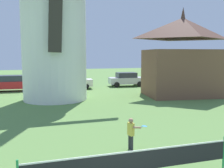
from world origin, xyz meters
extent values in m
cylinder|color=white|center=(-0.55, 16.66, 4.77)|extent=(4.96, 4.96, 9.54)
cylinder|color=#238E4C|center=(3.28, 2.10, 0.55)|extent=(0.06, 0.06, 1.10)
cube|color=black|center=(0.31, 2.10, 0.68)|extent=(5.89, 0.01, 0.55)
cube|color=white|center=(0.31, 2.10, 0.97)|extent=(5.89, 0.02, 0.04)
cylinder|color=#333338|center=(1.20, 4.70, 0.27)|extent=(0.11, 0.11, 0.55)
cylinder|color=#333338|center=(1.24, 4.57, 0.27)|extent=(0.11, 0.11, 0.55)
cube|color=#E5CC4C|center=(1.22, 4.63, 0.79)|extent=(0.21, 0.30, 0.49)
sphere|color=tan|center=(1.22, 4.63, 1.12)|extent=(0.18, 0.18, 0.18)
cylinder|color=tan|center=(1.17, 4.80, 0.77)|extent=(0.08, 0.08, 0.37)
cylinder|color=tan|center=(1.42, 4.53, 0.86)|extent=(0.38, 0.17, 0.14)
cylinder|color=#338CCC|center=(1.56, 4.56, 0.86)|extent=(0.22, 0.08, 0.04)
ellipsoid|color=#338CCC|center=(1.77, 4.62, 0.86)|extent=(0.24, 0.28, 0.03)
cube|color=red|center=(-4.29, 22.65, 0.65)|extent=(4.52, 1.95, 0.70)
cube|color=#2D333D|center=(-4.29, 22.65, 1.28)|extent=(2.56, 1.63, 0.56)
cylinder|color=black|center=(-2.74, 23.42, 0.30)|extent=(0.61, 0.21, 0.60)
cylinder|color=black|center=(-2.83, 21.72, 0.30)|extent=(0.61, 0.21, 0.60)
cube|color=silver|center=(1.51, 22.64, 0.65)|extent=(4.62, 2.12, 0.70)
cube|color=#2D333D|center=(1.51, 22.64, 1.28)|extent=(2.64, 1.73, 0.56)
cylinder|color=black|center=(3.10, 23.34, 0.30)|extent=(0.61, 0.24, 0.60)
cylinder|color=black|center=(2.94, 21.65, 0.30)|extent=(0.61, 0.24, 0.60)
cylinder|color=black|center=(0.07, 23.63, 0.30)|extent=(0.61, 0.24, 0.60)
cylinder|color=black|center=(-0.09, 21.94, 0.30)|extent=(0.61, 0.24, 0.60)
cube|color=silver|center=(7.89, 23.14, 0.65)|extent=(4.01, 1.98, 0.70)
cube|color=#2D333D|center=(7.89, 23.14, 1.28)|extent=(2.28, 1.65, 0.56)
cylinder|color=black|center=(9.27, 23.89, 0.30)|extent=(0.61, 0.22, 0.60)
cylinder|color=black|center=(9.15, 22.19, 0.30)|extent=(0.61, 0.22, 0.60)
cylinder|color=black|center=(6.63, 24.08, 0.30)|extent=(0.61, 0.22, 0.60)
cylinder|color=black|center=(6.51, 22.38, 0.30)|extent=(0.61, 0.22, 0.60)
cube|color=#1E6638|center=(13.10, 23.17, 0.65)|extent=(4.20, 1.70, 0.70)
cube|color=#2D333D|center=(13.10, 23.17, 1.28)|extent=(2.35, 1.50, 0.56)
cylinder|color=black|center=(14.53, 24.01, 0.30)|extent=(0.60, 0.18, 0.60)
cylinder|color=black|center=(14.53, 22.31, 0.30)|extent=(0.60, 0.18, 0.60)
cylinder|color=black|center=(11.67, 24.02, 0.30)|extent=(0.60, 0.18, 0.60)
cylinder|color=black|center=(11.67, 22.32, 0.30)|extent=(0.60, 0.18, 0.60)
cube|color=brown|center=(10.11, 15.37, 2.00)|extent=(6.54, 5.17, 4.00)
pyramid|color=brown|center=(10.11, 15.37, 5.80)|extent=(6.87, 5.43, 1.80)
cone|color=brown|center=(10.11, 15.37, 6.70)|extent=(0.70, 0.70, 1.80)
camera|label=1|loc=(-2.22, -4.11, 3.57)|focal=41.15mm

